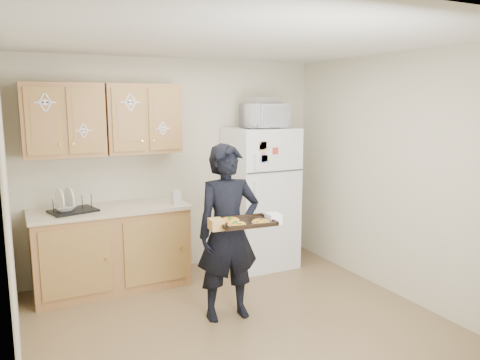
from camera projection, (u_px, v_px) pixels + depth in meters
name	position (u px, v px, depth m)	size (l,w,h in m)	color
floor	(244.00, 329.00, 4.19)	(3.60, 3.60, 0.00)	brown
ceiling	(244.00, 41.00, 3.77)	(3.60, 3.60, 0.00)	silver
wall_back	(176.00, 166.00, 5.56)	(3.60, 0.04, 2.50)	beige
wall_front	(403.00, 254.00, 2.39)	(3.60, 0.04, 2.50)	beige
wall_left	(9.00, 215.00, 3.19)	(0.04, 3.60, 2.50)	beige
wall_right	(401.00, 177.00, 4.76)	(0.04, 3.60, 2.50)	beige
refrigerator	(260.00, 198.00, 5.72)	(0.75, 0.70, 1.70)	white
base_cabinet	(112.00, 250.00, 5.05)	(1.60, 0.60, 0.86)	brown
countertop	(110.00, 209.00, 4.97)	(1.64, 0.64, 0.04)	#BFAC93
upper_cab_left	(63.00, 120.00, 4.76)	(0.80, 0.33, 0.75)	brown
upper_cab_right	(142.00, 119.00, 5.12)	(0.80, 0.33, 0.75)	brown
cereal_box	(285.00, 241.00, 6.28)	(0.20, 0.07, 0.32)	gold
person	(228.00, 233.00, 4.31)	(0.60, 0.39, 1.64)	black
baking_tray	(245.00, 223.00, 4.03)	(0.47, 0.35, 0.04)	black
pizza_front_left	(237.00, 224.00, 3.92)	(0.16, 0.16, 0.02)	orange
pizza_front_right	(261.00, 222.00, 3.99)	(0.16, 0.16, 0.02)	orange
pizza_back_left	(230.00, 220.00, 4.06)	(0.16, 0.16, 0.02)	orange
microwave	(265.00, 116.00, 5.52)	(0.52, 0.35, 0.29)	white
foil_pan	(264.00, 100.00, 5.52)	(0.36, 0.25, 0.08)	silver
dish_rack	(73.00, 203.00, 4.76)	(0.44, 0.33, 0.18)	black
bowl	(65.00, 208.00, 4.74)	(0.23, 0.23, 0.06)	white
soap_bottle	(176.00, 195.00, 5.12)	(0.09, 0.09, 0.21)	white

